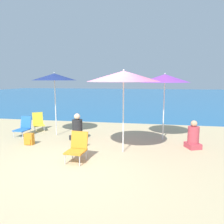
{
  "coord_description": "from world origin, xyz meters",
  "views": [
    {
      "loc": [
        1.71,
        -5.06,
        2.05
      ],
      "look_at": [
        0.41,
        1.93,
        1.0
      ],
      "focal_mm": 35.0,
      "sensor_mm": 36.0,
      "label": 1
    }
  ],
  "objects_px": {
    "beach_chair_blue": "(24,126)",
    "beach_umbrella_purple": "(165,78)",
    "beach_chair_orange": "(77,146)",
    "person_seated_far": "(193,137)",
    "beach_umbrella_pink": "(124,76)",
    "beach_umbrella_navy": "(54,77)",
    "water_bottle": "(86,143)",
    "backpack_orange": "(29,139)",
    "beach_chair_yellow": "(38,122)",
    "person_seated_near": "(77,129)"
  },
  "relations": [
    {
      "from": "beach_umbrella_pink",
      "to": "beach_chair_yellow",
      "type": "relative_size",
      "value": 3.19
    },
    {
      "from": "beach_chair_blue",
      "to": "water_bottle",
      "type": "height_order",
      "value": "beach_chair_blue"
    },
    {
      "from": "beach_umbrella_purple",
      "to": "beach_umbrella_pink",
      "type": "bearing_deg",
      "value": -126.94
    },
    {
      "from": "beach_chair_yellow",
      "to": "person_seated_far",
      "type": "xyz_separation_m",
      "value": [
        5.79,
        -1.31,
        -0.02
      ]
    },
    {
      "from": "beach_chair_yellow",
      "to": "water_bottle",
      "type": "xyz_separation_m",
      "value": [
        2.56,
        -1.69,
        -0.27
      ]
    },
    {
      "from": "beach_chair_yellow",
      "to": "beach_umbrella_pink",
      "type": "bearing_deg",
      "value": -65.93
    },
    {
      "from": "person_seated_near",
      "to": "backpack_orange",
      "type": "relative_size",
      "value": 2.51
    },
    {
      "from": "beach_chair_orange",
      "to": "person_seated_near",
      "type": "distance_m",
      "value": 1.96
    },
    {
      "from": "person_seated_far",
      "to": "beach_chair_blue",
      "type": "bearing_deg",
      "value": 153.4
    },
    {
      "from": "person_seated_far",
      "to": "backpack_orange",
      "type": "bearing_deg",
      "value": 164.16
    },
    {
      "from": "beach_chair_orange",
      "to": "beach_chair_yellow",
      "type": "bearing_deg",
      "value": 137.0
    },
    {
      "from": "beach_umbrella_pink",
      "to": "person_seated_far",
      "type": "bearing_deg",
      "value": 19.99
    },
    {
      "from": "person_seated_far",
      "to": "beach_umbrella_purple",
      "type": "bearing_deg",
      "value": 113.58
    },
    {
      "from": "beach_chair_blue",
      "to": "person_seated_near",
      "type": "bearing_deg",
      "value": -1.34
    },
    {
      "from": "beach_umbrella_pink",
      "to": "water_bottle",
      "type": "height_order",
      "value": "beach_umbrella_pink"
    },
    {
      "from": "person_seated_far",
      "to": "beach_chair_orange",
      "type": "bearing_deg",
      "value": -174.47
    },
    {
      "from": "beach_chair_yellow",
      "to": "person_seated_far",
      "type": "distance_m",
      "value": 5.94
    },
    {
      "from": "beach_chair_orange",
      "to": "person_seated_far",
      "type": "xyz_separation_m",
      "value": [
        3.08,
        1.62,
        -0.04
      ]
    },
    {
      "from": "beach_umbrella_purple",
      "to": "backpack_orange",
      "type": "relative_size",
      "value": 6.19
    },
    {
      "from": "beach_chair_blue",
      "to": "beach_umbrella_navy",
      "type": "bearing_deg",
      "value": 17.53
    },
    {
      "from": "beach_umbrella_pink",
      "to": "beach_umbrella_navy",
      "type": "bearing_deg",
      "value": 151.77
    },
    {
      "from": "beach_chair_orange",
      "to": "person_seated_near",
      "type": "bearing_deg",
      "value": 113.77
    },
    {
      "from": "backpack_orange",
      "to": "beach_chair_yellow",
      "type": "bearing_deg",
      "value": 110.99
    },
    {
      "from": "beach_umbrella_purple",
      "to": "beach_chair_yellow",
      "type": "distance_m",
      "value": 5.26
    },
    {
      "from": "water_bottle",
      "to": "beach_umbrella_purple",
      "type": "bearing_deg",
      "value": 26.76
    },
    {
      "from": "beach_umbrella_purple",
      "to": "beach_chair_blue",
      "type": "height_order",
      "value": "beach_umbrella_purple"
    },
    {
      "from": "beach_chair_blue",
      "to": "beach_umbrella_purple",
      "type": "bearing_deg",
      "value": 8.87
    },
    {
      "from": "beach_umbrella_pink",
      "to": "person_seated_far",
      "type": "relative_size",
      "value": 2.73
    },
    {
      "from": "beach_chair_blue",
      "to": "water_bottle",
      "type": "bearing_deg",
      "value": -12.63
    },
    {
      "from": "beach_chair_yellow",
      "to": "person_seated_near",
      "type": "relative_size",
      "value": 0.79
    },
    {
      "from": "person_seated_near",
      "to": "person_seated_far",
      "type": "relative_size",
      "value": 1.08
    },
    {
      "from": "beach_chair_blue",
      "to": "water_bottle",
      "type": "distance_m",
      "value": 2.79
    },
    {
      "from": "water_bottle",
      "to": "backpack_orange",
      "type": "bearing_deg",
      "value": -173.86
    },
    {
      "from": "beach_umbrella_navy",
      "to": "beach_chair_blue",
      "type": "distance_m",
      "value": 2.16
    },
    {
      "from": "person_seated_near",
      "to": "water_bottle",
      "type": "height_order",
      "value": "person_seated_near"
    },
    {
      "from": "person_seated_near",
      "to": "beach_chair_blue",
      "type": "bearing_deg",
      "value": -144.22
    },
    {
      "from": "beach_umbrella_purple",
      "to": "person_seated_near",
      "type": "relative_size",
      "value": 2.46
    },
    {
      "from": "person_seated_far",
      "to": "water_bottle",
      "type": "distance_m",
      "value": 3.27
    },
    {
      "from": "beach_umbrella_pink",
      "to": "beach_chair_yellow",
      "type": "bearing_deg",
      "value": 151.42
    },
    {
      "from": "beach_chair_orange",
      "to": "person_seated_near",
      "type": "xyz_separation_m",
      "value": [
        -0.65,
        1.85,
        -0.0
      ]
    },
    {
      "from": "beach_chair_yellow",
      "to": "beach_chair_blue",
      "type": "bearing_deg",
      "value": -133.91
    },
    {
      "from": "beach_chair_orange",
      "to": "beach_chair_blue",
      "type": "height_order",
      "value": "beach_chair_orange"
    },
    {
      "from": "person_seated_far",
      "to": "backpack_orange",
      "type": "xyz_separation_m",
      "value": [
        -5.07,
        -0.57,
        -0.16
      ]
    },
    {
      "from": "beach_chair_orange",
      "to": "beach_chair_blue",
      "type": "xyz_separation_m",
      "value": [
        -2.81,
        2.07,
        -0.04
      ]
    },
    {
      "from": "person_seated_near",
      "to": "person_seated_far",
      "type": "xyz_separation_m",
      "value": [
        3.74,
        -0.22,
        -0.03
      ]
    },
    {
      "from": "water_bottle",
      "to": "beach_umbrella_pink",
      "type": "bearing_deg",
      "value": -16.77
    },
    {
      "from": "beach_umbrella_pink",
      "to": "beach_chair_blue",
      "type": "distance_m",
      "value": 4.42
    },
    {
      "from": "beach_chair_yellow",
      "to": "person_seated_near",
      "type": "xyz_separation_m",
      "value": [
        2.06,
        -1.09,
        0.01
      ]
    },
    {
      "from": "beach_chair_blue",
      "to": "person_seated_near",
      "type": "height_order",
      "value": "person_seated_near"
    },
    {
      "from": "beach_umbrella_pink",
      "to": "beach_chair_orange",
      "type": "bearing_deg",
      "value": -139.84
    }
  ]
}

